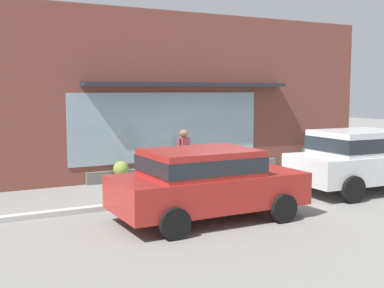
% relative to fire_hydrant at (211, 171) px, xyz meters
% --- Properties ---
extents(ground_plane, '(60.00, 60.00, 0.00)m').
position_rel_fire_hydrant_xyz_m(ground_plane, '(0.38, -0.97, -0.48)').
color(ground_plane, gray).
extents(curb_strip, '(14.00, 0.24, 0.12)m').
position_rel_fire_hydrant_xyz_m(curb_strip, '(0.38, -1.17, -0.42)').
color(curb_strip, '#B2B2AD').
rests_on(curb_strip, ground_plane).
extents(storefront, '(14.00, 0.81, 5.20)m').
position_rel_fire_hydrant_xyz_m(storefront, '(0.36, 2.22, 2.07)').
color(storefront, brown).
rests_on(storefront, ground_plane).
extents(fire_hydrant, '(0.40, 0.36, 0.93)m').
position_rel_fire_hydrant_xyz_m(fire_hydrant, '(0.00, 0.00, 0.00)').
color(fire_hydrant, '#B2B2B7').
rests_on(fire_hydrant, ground_plane).
extents(pedestrian_with_handbag, '(0.64, 0.34, 1.69)m').
position_rel_fire_hydrant_xyz_m(pedestrian_with_handbag, '(-0.85, -0.02, 0.51)').
color(pedestrian_with_handbag, '#9E9384').
rests_on(pedestrian_with_handbag, ground_plane).
extents(parked_car_silver, '(4.15, 2.24, 1.68)m').
position_rel_fire_hydrant_xyz_m(parked_car_silver, '(3.31, -2.44, 0.47)').
color(parked_car_silver, silver).
rests_on(parked_car_silver, ground_plane).
extents(parked_car_red, '(4.08, 2.08, 1.52)m').
position_rel_fire_hydrant_xyz_m(parked_car_red, '(-1.89, -3.02, 0.39)').
color(parked_car_red, maroon).
rests_on(parked_car_red, ground_plane).
extents(potted_plant_trailing_edge, '(0.55, 0.55, 0.81)m').
position_rel_fire_hydrant_xyz_m(potted_plant_trailing_edge, '(5.04, 1.60, -0.05)').
color(potted_plant_trailing_edge, '#4C4C51').
rests_on(potted_plant_trailing_edge, ground_plane).
extents(potted_plant_by_entrance, '(0.33, 0.33, 0.50)m').
position_rel_fire_hydrant_xyz_m(potted_plant_by_entrance, '(0.99, 1.66, -0.22)').
color(potted_plant_by_entrance, '#9E6042').
rests_on(potted_plant_by_entrance, ground_plane).
extents(potted_plant_near_hydrant, '(0.52, 0.52, 1.42)m').
position_rel_fire_hydrant_xyz_m(potted_plant_near_hydrant, '(-0.08, 1.72, 0.20)').
color(potted_plant_near_hydrant, '#4C4C51').
rests_on(potted_plant_near_hydrant, ground_plane).
extents(potted_plant_window_left, '(0.46, 0.46, 0.69)m').
position_rel_fire_hydrant_xyz_m(potted_plant_window_left, '(-2.08, 1.66, -0.12)').
color(potted_plant_window_left, '#4C4C51').
rests_on(potted_plant_window_left, ground_plane).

